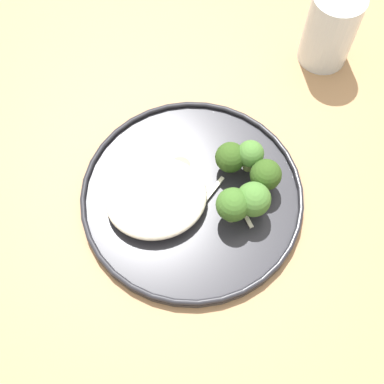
% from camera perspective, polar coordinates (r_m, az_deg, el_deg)
% --- Properties ---
extents(ground, '(6.00, 6.00, 0.00)m').
position_cam_1_polar(ground, '(1.38, 2.49, -13.62)').
color(ground, '#665B51').
extents(wooden_dining_table, '(1.40, 1.00, 0.74)m').
position_cam_1_polar(wooden_dining_table, '(0.75, 4.49, -3.04)').
color(wooden_dining_table, '#9E754C').
rests_on(wooden_dining_table, ground).
extents(dinner_plate, '(0.29, 0.29, 0.02)m').
position_cam_1_polar(dinner_plate, '(0.66, 0.00, -0.43)').
color(dinner_plate, '#232328').
rests_on(dinner_plate, wooden_dining_table).
extents(noodle_bed, '(0.13, 0.11, 0.03)m').
position_cam_1_polar(noodle_bed, '(0.64, -4.03, -0.65)').
color(noodle_bed, beige).
rests_on(noodle_bed, dinner_plate).
extents(seared_scallop_large_seared, '(0.03, 0.03, 0.02)m').
position_cam_1_polar(seared_scallop_large_seared, '(0.64, -3.36, -2.60)').
color(seared_scallop_large_seared, '#DBB77A').
rests_on(seared_scallop_large_seared, dinner_plate).
extents(seared_scallop_right_edge, '(0.03, 0.03, 0.01)m').
position_cam_1_polar(seared_scallop_right_edge, '(0.66, -6.85, 0.28)').
color(seared_scallop_right_edge, beige).
rests_on(seared_scallop_right_edge, dinner_plate).
extents(seared_scallop_center_golden, '(0.03, 0.03, 0.02)m').
position_cam_1_polar(seared_scallop_center_golden, '(0.65, -4.17, -0.76)').
color(seared_scallop_center_golden, '#DBB77A').
rests_on(seared_scallop_center_golden, dinner_plate).
extents(seared_scallop_rear_pale, '(0.03, 0.03, 0.01)m').
position_cam_1_polar(seared_scallop_rear_pale, '(0.67, -1.32, 2.70)').
color(seared_scallop_rear_pale, beige).
rests_on(seared_scallop_rear_pale, dinner_plate).
extents(broccoli_floret_near_rim, '(0.04, 0.04, 0.06)m').
position_cam_1_polar(broccoli_floret_near_rim, '(0.62, 4.61, -1.50)').
color(broccoli_floret_near_rim, '#89A356').
rests_on(broccoli_floret_near_rim, dinner_plate).
extents(broccoli_floret_beside_noodles, '(0.04, 0.04, 0.06)m').
position_cam_1_polar(broccoli_floret_beside_noodles, '(0.62, 6.90, -0.88)').
color(broccoli_floret_beside_noodles, '#89A356').
rests_on(broccoli_floret_beside_noodles, dinner_plate).
extents(broccoli_floret_left_leaning, '(0.04, 0.04, 0.05)m').
position_cam_1_polar(broccoli_floret_left_leaning, '(0.64, 8.20, 2.09)').
color(broccoli_floret_left_leaning, '#7A994C').
rests_on(broccoli_floret_left_leaning, dinner_plate).
extents(broccoli_floret_right_tilted, '(0.03, 0.03, 0.06)m').
position_cam_1_polar(broccoli_floret_right_tilted, '(0.65, 6.58, 4.21)').
color(broccoli_floret_right_tilted, '#89A356').
rests_on(broccoli_floret_right_tilted, dinner_plate).
extents(broccoli_floret_split_head, '(0.04, 0.04, 0.05)m').
position_cam_1_polar(broccoli_floret_split_head, '(0.65, 4.08, 3.82)').
color(broccoli_floret_split_head, '#89A356').
rests_on(broccoli_floret_split_head, dinner_plate).
extents(onion_sliver_curled_piece, '(0.05, 0.04, 0.00)m').
position_cam_1_polar(onion_sliver_curled_piece, '(0.66, 2.07, -0.17)').
color(onion_sliver_curled_piece, silver).
rests_on(onion_sliver_curled_piece, dinner_plate).
extents(onion_sliver_short_strip, '(0.01, 0.05, 0.00)m').
position_cam_1_polar(onion_sliver_short_strip, '(0.65, 5.90, -2.13)').
color(onion_sliver_short_strip, silver).
rests_on(onion_sliver_short_strip, dinner_plate).
extents(water_glass, '(0.07, 0.07, 0.11)m').
position_cam_1_polar(water_glass, '(0.79, 15.19, 17.00)').
color(water_glass, silver).
rests_on(water_glass, wooden_dining_table).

